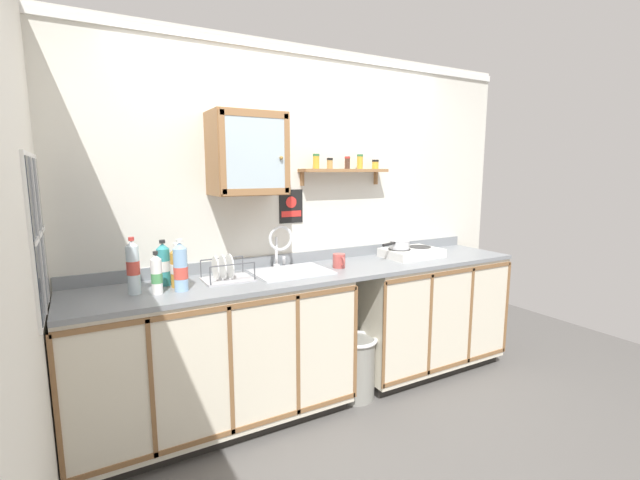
# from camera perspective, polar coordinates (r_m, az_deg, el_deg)

# --- Properties ---
(floor) EXTENTS (6.31, 6.31, 0.00)m
(floor) POSITION_cam_1_polar(r_m,az_deg,el_deg) (3.11, 4.26, -23.01)
(floor) COLOR #565451
(floor) RESTS_ON ground
(back_wall) EXTENTS (3.91, 0.07, 2.54)m
(back_wall) POSITION_cam_1_polar(r_m,az_deg,el_deg) (3.29, -2.57, 2.63)
(back_wall) COLOR silver
(back_wall) RESTS_ON ground
(side_wall_left) EXTENTS (0.05, 3.51, 2.54)m
(side_wall_left) POSITION_cam_1_polar(r_m,az_deg,el_deg) (1.98, -34.79, -3.57)
(side_wall_left) COLOR silver
(side_wall_left) RESTS_ON ground
(lower_cabinet_run) EXTENTS (1.75, 0.60, 0.93)m
(lower_cabinet_run) POSITION_cam_1_polar(r_m,az_deg,el_deg) (2.93, -13.49, -14.88)
(lower_cabinet_run) COLOR black
(lower_cabinet_run) RESTS_ON ground
(lower_cabinet_run_right) EXTENTS (1.32, 0.60, 0.93)m
(lower_cabinet_run_right) POSITION_cam_1_polar(r_m,az_deg,el_deg) (3.76, 13.51, -9.45)
(lower_cabinet_run_right) COLOR black
(lower_cabinet_run_right) RESTS_ON ground
(countertop) EXTENTS (3.27, 0.62, 0.03)m
(countertop) POSITION_cam_1_polar(r_m,az_deg,el_deg) (3.06, 0.21, -4.20)
(countertop) COLOR gray
(countertop) RESTS_ON lower_cabinet_run
(backsplash) EXTENTS (3.27, 0.02, 0.08)m
(backsplash) POSITION_cam_1_polar(r_m,az_deg,el_deg) (3.30, -2.27, -2.26)
(backsplash) COLOR gray
(backsplash) RESTS_ON countertop
(sink) EXTENTS (0.51, 0.42, 0.43)m
(sink) POSITION_cam_1_polar(r_m,az_deg,el_deg) (2.99, -4.01, -4.41)
(sink) COLOR silver
(sink) RESTS_ON countertop
(hot_plate_stove) EXTENTS (0.45, 0.33, 0.07)m
(hot_plate_stove) POSITION_cam_1_polar(r_m,az_deg,el_deg) (3.58, 11.97, -1.64)
(hot_plate_stove) COLOR silver
(hot_plate_stove) RESTS_ON countertop
(saucepan) EXTENTS (0.31, 0.17, 0.07)m
(saucepan) POSITION_cam_1_polar(r_m,az_deg,el_deg) (3.51, 10.38, -0.53)
(saucepan) COLOR silver
(saucepan) RESTS_ON hot_plate_stove
(bottle_water_blue_0) EXTENTS (0.08, 0.08, 0.30)m
(bottle_water_blue_0) POSITION_cam_1_polar(r_m,az_deg,el_deg) (2.63, -17.89, -3.52)
(bottle_water_blue_0) COLOR #8CB7E0
(bottle_water_blue_0) RESTS_ON countertop
(bottle_opaque_white_1) EXTENTS (0.06, 0.06, 0.25)m
(bottle_opaque_white_1) POSITION_cam_1_polar(r_m,az_deg,el_deg) (2.61, -20.72, -4.32)
(bottle_opaque_white_1) COLOR white
(bottle_opaque_white_1) RESTS_ON countertop
(bottle_juice_amber_2) EXTENTS (0.09, 0.09, 0.27)m
(bottle_juice_amber_2) POSITION_cam_1_polar(r_m,az_deg,el_deg) (2.73, -18.26, -3.37)
(bottle_juice_amber_2) COLOR gold
(bottle_juice_amber_2) RESTS_ON countertop
(bottle_detergent_teal_3) EXTENTS (0.08, 0.08, 0.28)m
(bottle_detergent_teal_3) POSITION_cam_1_polar(r_m,az_deg,el_deg) (2.78, -19.92, -3.06)
(bottle_detergent_teal_3) COLOR teal
(bottle_detergent_teal_3) RESTS_ON countertop
(bottle_water_clear_4) EXTENTS (0.07, 0.07, 0.33)m
(bottle_water_clear_4) POSITION_cam_1_polar(r_m,az_deg,el_deg) (2.65, -23.39, -3.34)
(bottle_water_clear_4) COLOR silver
(bottle_water_clear_4) RESTS_ON countertop
(dish_rack) EXTENTS (0.31, 0.24, 0.17)m
(dish_rack) POSITION_cam_1_polar(r_m,az_deg,el_deg) (2.82, -12.28, -4.41)
(dish_rack) COLOR #B2B2B7
(dish_rack) RESTS_ON countertop
(mug) EXTENTS (0.09, 0.13, 0.10)m
(mug) POSITION_cam_1_polar(r_m,az_deg,el_deg) (3.11, 2.55, -2.75)
(mug) COLOR #B24C47
(mug) RESTS_ON countertop
(wall_cabinet) EXTENTS (0.47, 0.34, 0.53)m
(wall_cabinet) POSITION_cam_1_polar(r_m,az_deg,el_deg) (2.91, -9.56, 11.11)
(wall_cabinet) COLOR #996B42
(spice_shelf) EXTENTS (0.73, 0.14, 0.23)m
(spice_shelf) POSITION_cam_1_polar(r_m,az_deg,el_deg) (3.35, 3.29, 9.38)
(spice_shelf) COLOR #996B42
(warning_sign) EXTENTS (0.19, 0.01, 0.25)m
(warning_sign) POSITION_cam_1_polar(r_m,az_deg,el_deg) (3.21, -3.84, 4.42)
(warning_sign) COLOR black
(window) EXTENTS (0.03, 0.67, 0.77)m
(window) POSITION_cam_1_polar(r_m,az_deg,el_deg) (2.44, -33.27, 0.58)
(window) COLOR #262D38
(trash_bin) EXTENTS (0.31, 0.31, 0.46)m
(trash_bin) POSITION_cam_1_polar(r_m,az_deg,el_deg) (3.30, 4.73, -16.25)
(trash_bin) COLOR gray
(trash_bin) RESTS_ON ground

